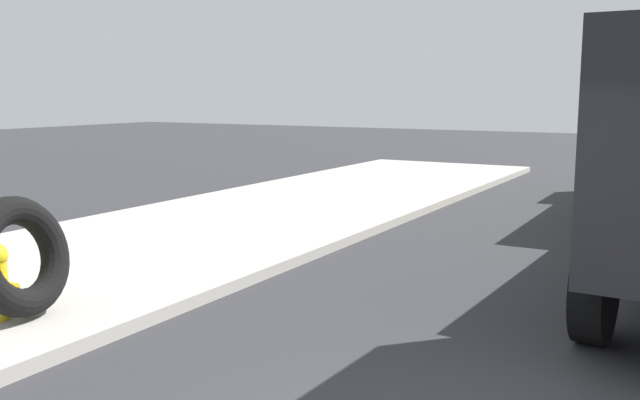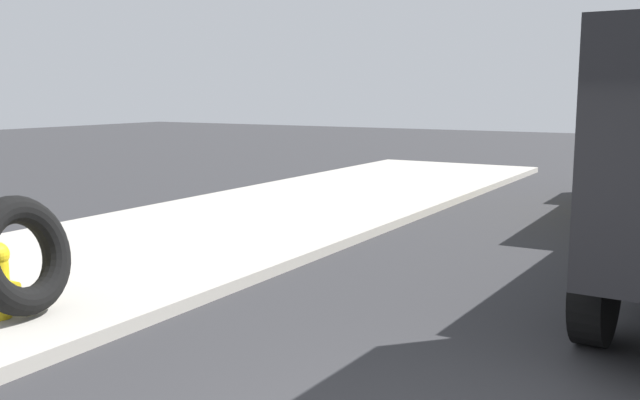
# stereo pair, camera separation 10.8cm
# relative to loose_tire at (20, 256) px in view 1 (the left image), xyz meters

# --- Properties ---
(loose_tire) EXTENTS (1.30, 0.75, 1.26)m
(loose_tire) POSITION_rel_loose_tire_xyz_m (0.00, 0.00, 0.00)
(loose_tire) COLOR black
(loose_tire) RESTS_ON sidewalk_curb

